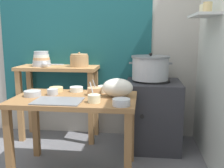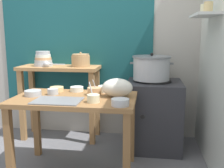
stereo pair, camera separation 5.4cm
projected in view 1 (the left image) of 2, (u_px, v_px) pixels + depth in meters
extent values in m
cube|color=#B2ADA3|center=(95.00, 32.00, 3.30)|extent=(4.40, 0.10, 2.60)
cube|color=#195156|center=(74.00, 28.00, 3.26)|extent=(1.90, 0.02, 2.10)
cube|color=silver|center=(203.00, 15.00, 2.46)|extent=(0.20, 0.56, 0.02)
cylinder|color=#E5C684|center=(208.00, 7.00, 2.29)|extent=(0.08, 0.08, 0.09)
cylinder|color=beige|center=(204.00, 9.00, 2.44)|extent=(0.08, 0.08, 0.08)
cube|color=olive|center=(75.00, 99.00, 2.37)|extent=(1.10, 0.66, 0.04)
cube|color=olive|center=(9.00, 147.00, 2.22)|extent=(0.06, 0.06, 0.68)
cube|color=olive|center=(128.00, 153.00, 2.11)|extent=(0.06, 0.06, 0.68)
cube|color=olive|center=(36.00, 125.00, 2.77)|extent=(0.06, 0.06, 0.68)
cube|color=olive|center=(131.00, 129.00, 2.65)|extent=(0.06, 0.06, 0.68)
cube|color=#B27F4C|center=(58.00, 68.00, 3.16)|extent=(0.96, 0.40, 0.04)
cube|color=#B27F4C|center=(20.00, 106.00, 3.15)|extent=(0.06, 0.06, 0.86)
cube|color=#B27F4C|center=(91.00, 109.00, 3.05)|extent=(0.06, 0.06, 0.86)
cube|color=#B27F4C|center=(31.00, 100.00, 3.44)|extent=(0.06, 0.06, 0.86)
cube|color=#B27F4C|center=(96.00, 102.00, 3.34)|extent=(0.06, 0.06, 0.86)
cube|color=#2D2D33|center=(153.00, 115.00, 3.00)|extent=(0.60, 0.60, 0.76)
cylinder|color=black|center=(154.00, 81.00, 2.92)|extent=(0.36, 0.36, 0.02)
cylinder|color=black|center=(142.00, 116.00, 2.70)|extent=(0.04, 0.02, 0.04)
cylinder|color=#B7BABF|center=(150.00, 69.00, 2.92)|extent=(0.40, 0.40, 0.24)
cylinder|color=slate|center=(151.00, 57.00, 2.90)|extent=(0.42, 0.42, 0.02)
sphere|color=black|center=(151.00, 54.00, 2.89)|extent=(0.04, 0.04, 0.04)
cube|color=slate|center=(131.00, 63.00, 2.94)|extent=(0.04, 0.02, 0.02)
cube|color=slate|center=(171.00, 63.00, 2.89)|extent=(0.04, 0.02, 0.02)
cylinder|color=tan|center=(79.00, 61.00, 3.12)|extent=(0.22, 0.22, 0.13)
cylinder|color=tan|center=(79.00, 55.00, 3.10)|extent=(0.20, 0.20, 0.02)
sphere|color=tan|center=(79.00, 53.00, 3.10)|extent=(0.02, 0.02, 0.02)
cylinder|color=#B7BABF|center=(42.00, 65.00, 3.16)|extent=(0.22, 0.22, 0.04)
cylinder|color=#B7BABF|center=(42.00, 62.00, 3.15)|extent=(0.21, 0.21, 0.04)
cylinder|color=tan|center=(41.00, 59.00, 3.15)|extent=(0.19, 0.19, 0.03)
cylinder|color=silver|center=(41.00, 56.00, 3.14)|extent=(0.18, 0.18, 0.04)
cylinder|color=#B7BABF|center=(41.00, 53.00, 3.13)|extent=(0.17, 0.17, 0.04)
sphere|color=#B7BABF|center=(45.00, 64.00, 3.05)|extent=(0.07, 0.07, 0.07)
cylinder|color=#B7BABF|center=(56.00, 64.00, 3.04)|extent=(0.19, 0.01, 0.01)
cube|color=slate|center=(58.00, 101.00, 2.21)|extent=(0.40, 0.28, 0.01)
ellipsoid|color=silver|center=(118.00, 88.00, 2.37)|extent=(0.28, 0.19, 0.17)
cylinder|color=#B7BABF|center=(121.00, 102.00, 2.08)|extent=(0.14, 0.14, 0.06)
cylinder|color=maroon|center=(121.00, 100.00, 2.08)|extent=(0.12, 0.12, 0.01)
cylinder|color=#B7BABF|center=(33.00, 93.00, 2.41)|extent=(0.15, 0.15, 0.05)
cylinder|color=#337238|center=(32.00, 91.00, 2.40)|extent=(0.13, 0.13, 0.01)
cylinder|color=#E5C684|center=(56.00, 89.00, 2.61)|extent=(0.13, 0.13, 0.04)
cylinder|color=beige|center=(56.00, 88.00, 2.61)|extent=(0.11, 0.11, 0.01)
cylinder|color=beige|center=(94.00, 99.00, 2.18)|extent=(0.11, 0.11, 0.07)
cylinder|color=#337238|center=(94.00, 95.00, 2.17)|extent=(0.09, 0.09, 0.01)
cylinder|color=#B7BABF|center=(93.00, 93.00, 2.16)|extent=(0.07, 0.07, 0.17)
cylinder|color=silver|center=(76.00, 89.00, 2.60)|extent=(0.13, 0.13, 0.05)
cylinder|color=#BFB28C|center=(76.00, 87.00, 2.60)|extent=(0.11, 0.11, 0.01)
cylinder|color=tan|center=(94.00, 91.00, 2.45)|extent=(0.13, 0.13, 0.07)
cylinder|color=#337238|center=(94.00, 88.00, 2.44)|extent=(0.11, 0.11, 0.01)
cylinder|color=#B7BABF|center=(95.00, 87.00, 2.43)|extent=(0.05, 0.05, 0.15)
cylinder|color=silver|center=(104.00, 89.00, 2.57)|extent=(0.12, 0.12, 0.06)
cylinder|color=beige|center=(104.00, 86.00, 2.57)|extent=(0.11, 0.11, 0.01)
cylinder|color=#B7BABF|center=(53.00, 92.00, 2.46)|extent=(0.10, 0.10, 0.06)
cylinder|color=beige|center=(52.00, 90.00, 2.45)|extent=(0.09, 0.09, 0.01)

